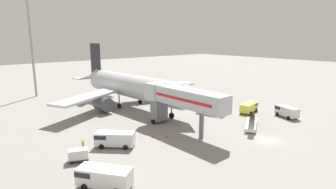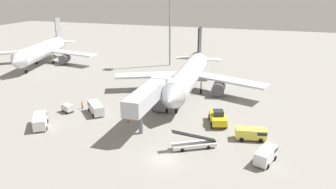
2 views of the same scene
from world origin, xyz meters
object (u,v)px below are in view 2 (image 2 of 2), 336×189
object	(u,v)px
belt_loader_truck	(194,144)
ground_crew_worker_foreground	(82,105)
service_van_mid_center	(266,155)
airplane_background	(43,51)
safety_cone_bravo	(128,121)
service_van_outer_right	(40,120)
airplane_at_gate	(189,75)
safety_cone_charlie	(124,117)
service_van_near_center	(252,133)
baggage_cart_mid_right	(67,108)
safety_cone_alpha	(176,107)
jet_bridge	(151,95)
service_van_far_right	(96,107)
pushback_tug	(218,117)
apron_light_mast	(170,3)

from	to	relation	value
belt_loader_truck	ground_crew_worker_foreground	distance (m)	27.03
service_van_mid_center	airplane_background	xyz separation A→B (m)	(-68.58, 39.52, 3.25)
safety_cone_bravo	belt_loader_truck	bearing A→B (deg)	-22.95
service_van_outer_right	safety_cone_bravo	distance (m)	15.42
airplane_at_gate	safety_cone_charlie	size ratio (longest dim) A/B	61.54
service_van_near_center	baggage_cart_mid_right	distance (m)	35.28
belt_loader_truck	service_van_outer_right	xyz separation A→B (m)	(-27.64, -0.66, 0.42)
safety_cone_charlie	airplane_background	distance (m)	53.30
ground_crew_worker_foreground	safety_cone_alpha	xyz separation A→B (m)	(18.04, 6.11, -0.53)
belt_loader_truck	jet_bridge	bearing A→B (deg)	143.27
belt_loader_truck	baggage_cart_mid_right	bearing A→B (deg)	166.23
service_van_far_right	baggage_cart_mid_right	xyz separation A→B (m)	(-5.59, -1.19, -0.34)
airplane_at_gate	pushback_tug	size ratio (longest dim) A/B	6.21
service_van_near_center	safety_cone_charlie	world-z (taller)	service_van_near_center
airplane_background	airplane_at_gate	bearing A→B (deg)	-15.18
safety_cone_bravo	safety_cone_charlie	world-z (taller)	safety_cone_bravo
service_van_outer_right	baggage_cart_mid_right	bearing A→B (deg)	85.96
service_van_far_right	baggage_cart_mid_right	distance (m)	5.72
belt_loader_truck	safety_cone_alpha	bearing A→B (deg)	115.84
service_van_mid_center	baggage_cart_mid_right	size ratio (longest dim) A/B	1.83
airplane_at_gate	airplane_background	bearing A→B (deg)	164.82
service_van_mid_center	safety_cone_bravo	distance (m)	25.09
service_van_far_right	safety_cone_charlie	distance (m)	6.38
service_van_far_right	safety_cone_bravo	size ratio (longest dim) A/B	8.02
pushback_tug	service_van_far_right	world-z (taller)	pushback_tug
service_van_far_right	airplane_background	xyz separation A→B (m)	(-36.49, 30.92, 3.22)
service_van_outer_right	service_van_far_right	distance (m)	10.46
service_van_far_right	safety_cone_alpha	bearing A→B (deg)	27.72
pushback_tug	apron_light_mast	size ratio (longest dim) A/B	0.22
ground_crew_worker_foreground	jet_bridge	bearing A→B (deg)	-6.74
pushback_tug	service_van_near_center	world-z (taller)	pushback_tug
service_van_far_right	service_van_mid_center	distance (m)	33.22
service_van_mid_center	safety_cone_alpha	bearing A→B (deg)	138.22
service_van_near_center	safety_cone_alpha	world-z (taller)	service_van_near_center
safety_cone_alpha	jet_bridge	bearing A→B (deg)	-106.78
ground_crew_worker_foreground	safety_cone_bravo	bearing A→B (deg)	-15.98
apron_light_mast	service_van_outer_right	bearing A→B (deg)	-98.61
safety_cone_bravo	pushback_tug	bearing A→B (deg)	15.72
jet_bridge	safety_cone_charlie	xyz separation A→B (m)	(-5.45, -0.09, -4.93)
service_van_near_center	safety_cone_bravo	xyz separation A→B (m)	(-21.79, 0.07, -0.78)
baggage_cart_mid_right	apron_light_mast	distance (m)	47.57
ground_crew_worker_foreground	safety_cone_alpha	size ratio (longest dim) A/B	2.52
airplane_at_gate	jet_bridge	world-z (taller)	airplane_at_gate
safety_cone_alpha	airplane_background	world-z (taller)	airplane_background
belt_loader_truck	service_van_mid_center	world-z (taller)	belt_loader_truck
service_van_far_right	airplane_background	size ratio (longest dim) A/B	0.15
airplane_background	safety_cone_charlie	bearing A→B (deg)	-36.39
safety_cone_alpha	airplane_background	distance (m)	55.96
jet_bridge	safety_cone_bravo	world-z (taller)	jet_bridge
service_van_outer_right	ground_crew_worker_foreground	distance (m)	10.06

